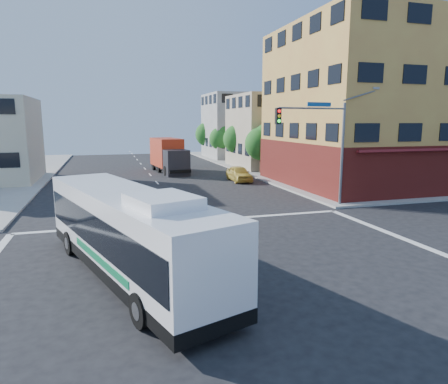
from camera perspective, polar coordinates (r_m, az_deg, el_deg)
name	(u,v)px	position (r m, az deg, el deg)	size (l,w,h in m)	color
ground	(244,284)	(14.81, 2.88, -12.95)	(120.00, 120.00, 0.00)	black
sidewalk_ne	(393,161)	(62.34, 23.02, 4.03)	(50.00, 50.00, 0.15)	gray
corner_building_ne	(384,120)	(39.80, 21.88, 9.52)	(18.10, 15.44, 14.00)	gold
building_east_near	(282,131)	(51.55, 8.27, 8.56)	(12.06, 10.06, 9.00)	tan
building_east_far	(245,126)	(64.53, 3.02, 9.39)	(12.06, 10.06, 10.00)	#A6A6A1
signal_mast_ne	(322,134)	(27.15, 13.79, 8.10)	(7.91, 1.13, 8.07)	slate
street_tree_a	(262,142)	(44.02, 5.50, 7.18)	(3.60, 3.60, 5.53)	#3B2215
street_tree_b	(239,137)	(51.51, 2.15, 7.82)	(3.80, 3.80, 5.79)	#3B2215
street_tree_c	(222,137)	(59.15, -0.36, 7.84)	(3.40, 3.40, 5.29)	#3B2215
street_tree_d	(208,133)	(66.85, -2.29, 8.45)	(4.00, 4.00, 6.03)	#3B2215
transit_bus	(128,231)	(15.32, -13.53, -5.50)	(6.24, 12.26, 3.57)	black
box_truck	(169,156)	(46.08, -7.88, 5.10)	(3.38, 8.73, 3.83)	black
parked_car	(239,174)	(38.99, 2.17, 2.65)	(1.75, 4.35, 1.48)	gold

